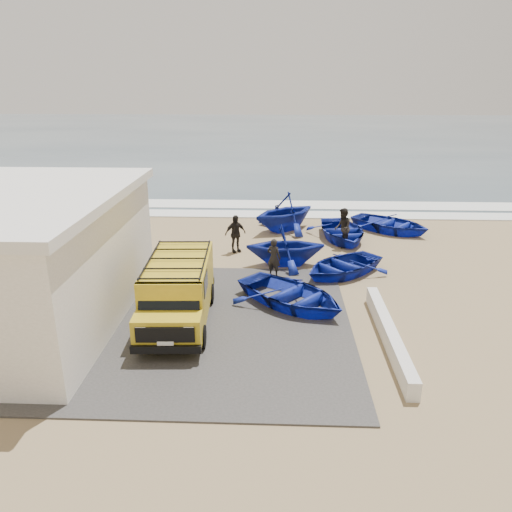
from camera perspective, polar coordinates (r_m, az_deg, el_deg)
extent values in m
plane|color=#987F58|center=(18.28, -2.67, -4.91)|extent=(160.00, 160.00, 0.00)
cube|color=#43403D|center=(16.78, -10.13, -7.48)|extent=(12.00, 10.00, 0.05)
cube|color=#385166|center=(72.98, 1.19, 13.61)|extent=(180.00, 88.00, 0.01)
cube|color=white|center=(29.59, -0.68, 4.80)|extent=(180.00, 1.60, 0.06)
cube|color=white|center=(32.01, -0.44, 5.93)|extent=(180.00, 2.20, 0.04)
cube|color=black|center=(17.57, -14.56, 2.50)|extent=(0.08, 0.70, 0.90)
cube|color=silver|center=(15.79, 14.94, -8.67)|extent=(0.35, 6.00, 0.55)
cube|color=gold|center=(16.63, -8.77, -3.20)|extent=(2.13, 4.06, 1.68)
cube|color=gold|center=(14.60, -10.03, -8.30)|extent=(1.98, 1.01, 0.92)
cube|color=black|center=(14.67, -9.92, -4.61)|extent=(1.80, 0.43, 0.73)
cube|color=black|center=(14.14, -10.36, -8.84)|extent=(1.65, 0.16, 0.46)
cube|color=black|center=(14.33, -10.27, -10.44)|extent=(1.98, 0.24, 0.22)
cube|color=black|center=(16.25, -8.96, -0.27)|extent=(2.01, 3.75, 0.06)
cylinder|color=black|center=(15.34, -13.07, -9.02)|extent=(0.26, 0.72, 0.71)
cylinder|color=black|center=(18.12, -11.00, -4.27)|extent=(0.26, 0.72, 0.71)
cylinder|color=black|center=(15.05, -6.22, -9.18)|extent=(0.26, 0.72, 0.71)
cylinder|color=black|center=(17.88, -5.25, -4.31)|extent=(0.26, 0.72, 0.71)
imported|color=#14269D|center=(17.57, 4.06, -4.41)|extent=(5.22, 5.12, 0.88)
imported|color=#14269D|center=(20.65, 9.79, -1.06)|extent=(4.67, 4.56, 0.79)
imported|color=#14269D|center=(21.29, 3.40, 1.22)|extent=(3.60, 3.19, 1.76)
imported|color=#14269D|center=(25.15, 9.78, 2.82)|extent=(3.61, 4.65, 0.88)
imported|color=#14269D|center=(26.30, 3.28, 5.09)|extent=(5.05, 5.00, 2.02)
imported|color=#14269D|center=(27.07, 15.10, 3.60)|extent=(5.13, 4.98, 0.87)
imported|color=black|center=(20.03, 2.05, -0.20)|extent=(0.69, 0.60, 1.60)
imported|color=black|center=(23.87, 9.87, 3.16)|extent=(0.74, 0.94, 1.89)
imported|color=black|center=(22.91, -2.38, 2.57)|extent=(1.11, 0.88, 1.76)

